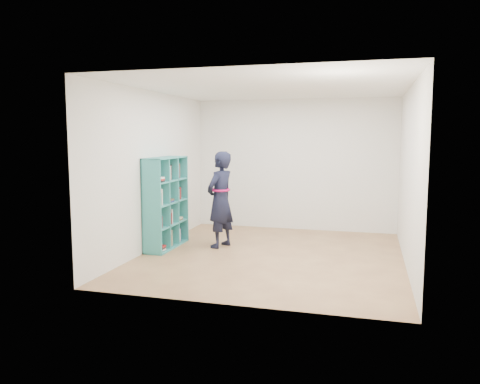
# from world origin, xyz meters

# --- Properties ---
(floor) EXTENTS (4.50, 4.50, 0.00)m
(floor) POSITION_xyz_m (0.00, 0.00, 0.00)
(floor) COLOR brown
(floor) RESTS_ON ground
(ceiling) EXTENTS (4.50, 4.50, 0.00)m
(ceiling) POSITION_xyz_m (0.00, 0.00, 2.60)
(ceiling) COLOR white
(ceiling) RESTS_ON wall_back
(wall_left) EXTENTS (0.02, 4.50, 2.60)m
(wall_left) POSITION_xyz_m (-2.00, 0.00, 1.30)
(wall_left) COLOR white
(wall_left) RESTS_ON floor
(wall_right) EXTENTS (0.02, 4.50, 2.60)m
(wall_right) POSITION_xyz_m (2.00, 0.00, 1.30)
(wall_right) COLOR white
(wall_right) RESTS_ON floor
(wall_back) EXTENTS (4.00, 0.02, 2.60)m
(wall_back) POSITION_xyz_m (0.00, 2.25, 1.30)
(wall_back) COLOR white
(wall_back) RESTS_ON floor
(wall_front) EXTENTS (4.00, 0.02, 2.60)m
(wall_front) POSITION_xyz_m (0.00, -2.25, 1.30)
(wall_front) COLOR white
(wall_front) RESTS_ON floor
(bookshelf) EXTENTS (0.33, 1.14, 1.53)m
(bookshelf) POSITION_xyz_m (-1.85, 0.09, 0.74)
(bookshelf) COLOR teal
(bookshelf) RESTS_ON floor
(person) EXTENTS (0.56, 0.68, 1.62)m
(person) POSITION_xyz_m (-0.95, 0.36, 0.81)
(person) COLOR black
(person) RESTS_ON floor
(smartphone) EXTENTS (0.03, 0.09, 0.13)m
(smartphone) POSITION_xyz_m (-1.06, 0.49, 0.92)
(smartphone) COLOR silver
(smartphone) RESTS_ON person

